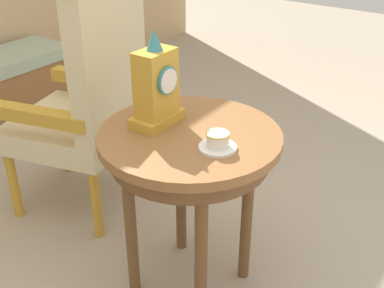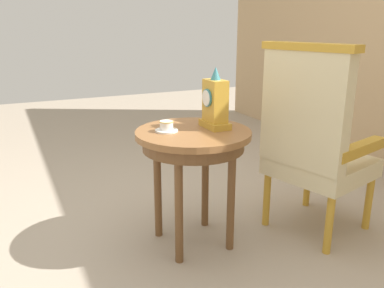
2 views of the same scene
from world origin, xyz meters
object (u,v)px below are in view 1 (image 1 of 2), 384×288
object	(u,v)px
side_table	(190,155)
teacup_left	(218,142)
armchair	(89,94)
mantel_clock	(156,88)

from	to	relation	value
side_table	teacup_left	world-z (taller)	teacup_left
teacup_left	armchair	bearing A→B (deg)	74.45
mantel_clock	armchair	size ratio (longest dim) A/B	0.29
side_table	armchair	xyz separation A→B (m)	(0.19, 0.68, 0.00)
side_table	mantel_clock	xyz separation A→B (m)	(-0.01, 0.13, 0.22)
armchair	mantel_clock	bearing A→B (deg)	-109.40
teacup_left	mantel_clock	world-z (taller)	mantel_clock
armchair	teacup_left	bearing A→B (deg)	-105.55
side_table	armchair	size ratio (longest dim) A/B	0.60
side_table	mantel_clock	size ratio (longest dim) A/B	2.02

